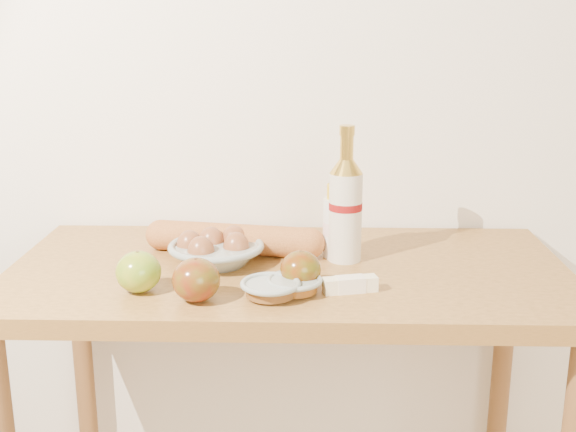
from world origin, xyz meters
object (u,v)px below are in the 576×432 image
(table, at_px, (288,319))
(baguette, at_px, (234,239))
(cream_bottle, at_px, (342,223))
(egg_bowl, at_px, (216,250))
(bourbon_bottle, at_px, (345,207))

(table, xyz_separation_m, baguette, (-0.13, 0.08, 0.16))
(cream_bottle, height_order, egg_bowl, cream_bottle)
(cream_bottle, relative_size, egg_bowl, 0.60)
(table, bearing_deg, cream_bottle, 31.05)
(cream_bottle, distance_m, egg_bowl, 0.28)
(egg_bowl, bearing_deg, cream_bottle, 12.00)
(cream_bottle, bearing_deg, bourbon_bottle, -88.69)
(bourbon_bottle, bearing_deg, baguette, 166.82)
(table, bearing_deg, egg_bowl, 175.71)
(cream_bottle, relative_size, baguette, 0.39)
(egg_bowl, bearing_deg, baguette, 65.16)
(table, distance_m, egg_bowl, 0.22)
(table, distance_m, cream_bottle, 0.24)
(cream_bottle, distance_m, baguette, 0.25)
(bourbon_bottle, bearing_deg, cream_bottle, 98.51)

